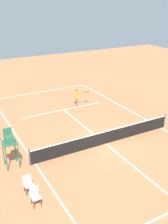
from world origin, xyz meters
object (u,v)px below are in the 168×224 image
(player_serving, at_px, (77,96))
(courtside_chair_near, at_px, (35,195))
(tennis_ball, at_px, (81,109))
(umpire_chair, at_px, (9,142))
(courtside_chair_far, at_px, (28,183))

(player_serving, xyz_separation_m, courtside_chair_near, (7.57, 10.30, -0.44))
(tennis_ball, relative_size, courtside_chair_near, 0.07)
(player_serving, bearing_deg, umpire_chair, -39.55)
(player_serving, distance_m, umpire_chair, 10.19)
(player_serving, distance_m, courtside_chair_near, 12.79)
(tennis_ball, bearing_deg, player_serving, -99.50)
(umpire_chair, xyz_separation_m, courtside_chair_near, (-0.16, 3.70, -1.07))
(tennis_ball, height_order, courtside_chair_near, courtside_chair_near)
(umpire_chair, bearing_deg, tennis_ball, -143.67)
(player_serving, bearing_deg, tennis_ball, 0.45)
(player_serving, xyz_separation_m, tennis_ball, (0.18, 1.05, -0.94))
(umpire_chair, distance_m, courtside_chair_near, 3.85)
(tennis_ball, relative_size, umpire_chair, 0.03)
(umpire_chair, xyz_separation_m, courtside_chair_far, (-0.13, 2.66, -1.07))
(umpire_chair, height_order, courtside_chair_near, umpire_chair)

